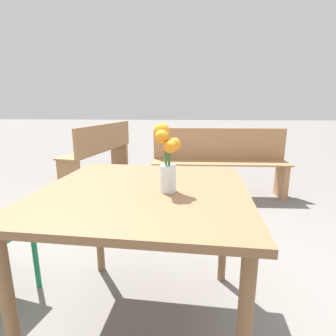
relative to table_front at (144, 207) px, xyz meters
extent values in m
plane|color=slate|center=(0.00, 0.00, -0.66)|extent=(40.00, 40.00, 0.00)
cube|color=brown|center=(0.00, 0.00, 0.08)|extent=(1.01, 1.02, 0.03)
cylinder|color=brown|center=(-0.44, -0.39, -0.30)|extent=(0.05, 0.05, 0.72)
cylinder|color=brown|center=(-0.39, 0.44, -0.30)|extent=(0.05, 0.05, 0.72)
cylinder|color=brown|center=(0.44, 0.39, -0.30)|extent=(0.05, 0.05, 0.72)
cylinder|color=silver|center=(0.12, -0.04, 0.15)|extent=(0.07, 0.07, 0.12)
cylinder|color=silver|center=(0.12, -0.04, 0.13)|extent=(0.06, 0.06, 0.07)
cylinder|color=#337038|center=(0.12, -0.04, 0.20)|extent=(0.01, 0.01, 0.19)
sphere|color=orange|center=(0.14, -0.03, 0.31)|extent=(0.05, 0.05, 0.05)
cylinder|color=#337038|center=(0.12, -0.03, 0.20)|extent=(0.01, 0.01, 0.19)
sphere|color=orange|center=(0.12, -0.01, 0.31)|extent=(0.05, 0.05, 0.05)
cylinder|color=#337038|center=(0.10, -0.03, 0.22)|extent=(0.01, 0.01, 0.24)
sphere|color=orange|center=(0.09, -0.01, 0.36)|extent=(0.07, 0.07, 0.07)
cylinder|color=#337038|center=(0.11, -0.04, 0.21)|extent=(0.01, 0.01, 0.22)
sphere|color=orange|center=(0.09, -0.05, 0.34)|extent=(0.06, 0.06, 0.06)
cylinder|color=#337038|center=(0.12, -0.05, 0.20)|extent=(0.01, 0.01, 0.18)
sphere|color=orange|center=(0.12, -0.07, 0.30)|extent=(0.05, 0.05, 0.05)
cylinder|color=#197A47|center=(-0.73, 0.24, -0.45)|extent=(0.03, 0.03, 0.41)
cube|color=#9E7047|center=(-1.22, 2.92, -0.22)|extent=(0.66, 1.76, 0.02)
cube|color=#9E7047|center=(-1.06, 2.89, -0.01)|extent=(0.35, 1.70, 0.40)
cube|color=#9E7047|center=(-1.36, 2.13, -0.45)|extent=(0.33, 0.12, 0.43)
cube|color=#9E7047|center=(-1.07, 3.70, -0.45)|extent=(0.33, 0.12, 0.43)
cube|color=#9E7047|center=(0.62, 2.07, -0.22)|extent=(1.68, 0.38, 0.02)
cube|color=#9E7047|center=(0.62, 2.23, -0.01)|extent=(1.68, 0.06, 0.40)
cube|color=#9E7047|center=(1.40, 2.08, -0.45)|extent=(0.06, 0.32, 0.43)
cube|color=#9E7047|center=(-0.16, 2.05, -0.45)|extent=(0.06, 0.32, 0.43)
camera|label=1|loc=(0.19, -1.16, 0.47)|focal=28.00mm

